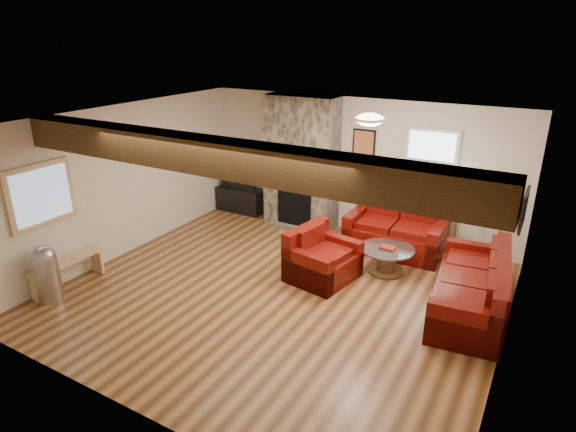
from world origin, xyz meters
name	(u,v)px	position (x,y,z in m)	size (l,w,h in m)	color
room	(279,213)	(0.00, 0.00, 1.25)	(8.00, 8.00, 8.00)	#563316
oak_beam	(219,157)	(0.00, -1.25, 2.31)	(6.00, 0.36, 0.38)	#34210F
chimney_breast	(301,164)	(-1.00, 2.49, 1.22)	(1.40, 0.67, 2.50)	#322D27
back_window	(431,161)	(1.35, 2.71, 1.55)	(0.90, 0.08, 1.10)	silver
hatch_window	(41,195)	(-2.96, -1.50, 1.45)	(0.08, 1.00, 0.90)	tan
ceiling_dome	(370,122)	(0.90, 0.90, 2.44)	(0.40, 0.40, 0.18)	#F4E7CF
artwork_back	(364,144)	(0.15, 2.71, 1.70)	(0.42, 0.06, 0.52)	black
artwork_right	(523,209)	(2.96, 0.30, 1.75)	(0.06, 0.55, 0.42)	black
sofa_three	(471,284)	(2.48, 0.88, 0.41)	(2.11, 0.88, 0.81)	#4A0505
loveseat	(396,228)	(1.00, 2.23, 0.43)	(1.62, 0.93, 0.86)	#4A0505
armchair_red	(323,255)	(0.36, 0.71, 0.39)	(0.98, 0.85, 0.79)	#4A0505
coffee_table	(386,260)	(1.14, 1.39, 0.21)	(0.85, 0.85, 0.44)	#4A3118
tv_cabinet	(241,200)	(-2.45, 2.53, 0.25)	(1.02, 0.41, 0.51)	black
television	(240,177)	(-2.45, 2.53, 0.74)	(0.81, 0.11, 0.46)	black
floor_lamp	(462,183)	(1.97, 2.26, 1.38)	(0.41, 0.41, 1.61)	tan
pine_bench	(68,273)	(-2.83, -1.40, 0.21)	(0.26, 1.13, 0.42)	tan
pedal_bin	(47,273)	(-2.72, -1.78, 0.42)	(0.33, 0.33, 0.84)	#A1A1A6
coal_bucket	(309,237)	(-0.40, 1.71, 0.15)	(0.33, 0.33, 0.31)	slate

